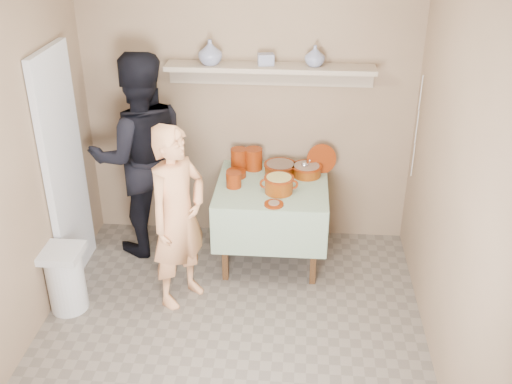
# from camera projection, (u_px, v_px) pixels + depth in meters

# --- Properties ---
(ground) EXTENTS (3.50, 3.50, 0.00)m
(ground) POSITION_uv_depth(u_px,v_px,m) (228.00, 350.00, 4.47)
(ground) COLOR #6C6055
(ground) RESTS_ON ground
(tile_panel) EXTENTS (0.06, 0.70, 2.00)m
(tile_panel) POSITION_uv_depth(u_px,v_px,m) (65.00, 168.00, 4.96)
(tile_panel) COLOR silver
(tile_panel) RESTS_ON ground
(plate_stack_a) EXTENTS (0.15, 0.15, 0.20)m
(plate_stack_a) POSITION_uv_depth(u_px,v_px,m) (239.00, 159.00, 5.46)
(plate_stack_a) COLOR #661901
(plate_stack_a) RESTS_ON serving_table
(plate_stack_b) EXTENTS (0.16, 0.16, 0.20)m
(plate_stack_b) POSITION_uv_depth(u_px,v_px,m) (253.00, 159.00, 5.47)
(plate_stack_b) COLOR #661901
(plate_stack_b) RESTS_ON serving_table
(bowl_stack) EXTENTS (0.13, 0.13, 0.13)m
(bowl_stack) POSITION_uv_depth(u_px,v_px,m) (234.00, 180.00, 5.16)
(bowl_stack) COLOR #661901
(bowl_stack) RESTS_ON serving_table
(empty_bowl) EXTENTS (0.18, 0.18, 0.05)m
(empty_bowl) POSITION_uv_depth(u_px,v_px,m) (236.00, 174.00, 5.36)
(empty_bowl) COLOR #661901
(empty_bowl) RESTS_ON serving_table
(propped_lid) EXTENTS (0.29, 0.17, 0.27)m
(propped_lid) POSITION_uv_depth(u_px,v_px,m) (321.00, 159.00, 5.42)
(propped_lid) COLOR #661901
(propped_lid) RESTS_ON serving_table
(vase_right) EXTENTS (0.20, 0.20, 0.18)m
(vase_right) POSITION_uv_depth(u_px,v_px,m) (315.00, 56.00, 5.04)
(vase_right) COLOR navy
(vase_right) RESTS_ON wall_shelf
(vase_left) EXTENTS (0.28, 0.28, 0.21)m
(vase_left) POSITION_uv_depth(u_px,v_px,m) (210.00, 52.00, 5.08)
(vase_left) COLOR navy
(vase_left) RESTS_ON wall_shelf
(ceramic_box) EXTENTS (0.15, 0.12, 0.10)m
(ceramic_box) POSITION_uv_depth(u_px,v_px,m) (266.00, 59.00, 5.09)
(ceramic_box) COLOR navy
(ceramic_box) RESTS_ON wall_shelf
(person_cook) EXTENTS (0.62, 0.67, 1.54)m
(person_cook) POSITION_uv_depth(u_px,v_px,m) (178.00, 217.00, 4.70)
(person_cook) COLOR #E39762
(person_cook) RESTS_ON ground
(person_helper) EXTENTS (1.11, 1.00, 1.88)m
(person_helper) POSITION_uv_depth(u_px,v_px,m) (141.00, 156.00, 5.32)
(person_helper) COLOR black
(person_helper) RESTS_ON ground
(room_shell) EXTENTS (3.04, 3.54, 2.62)m
(room_shell) POSITION_uv_depth(u_px,v_px,m) (222.00, 152.00, 3.73)
(room_shell) COLOR #907458
(room_shell) RESTS_ON ground
(serving_table) EXTENTS (0.97, 0.97, 0.76)m
(serving_table) POSITION_uv_depth(u_px,v_px,m) (272.00, 196.00, 5.29)
(serving_table) COLOR #4C2D16
(serving_table) RESTS_ON ground
(cazuela_meat_a) EXTENTS (0.30, 0.30, 0.10)m
(cazuela_meat_a) POSITION_uv_depth(u_px,v_px,m) (280.00, 168.00, 5.40)
(cazuela_meat_a) COLOR #612203
(cazuela_meat_a) RESTS_ON serving_table
(cazuela_meat_b) EXTENTS (0.28, 0.28, 0.10)m
(cazuela_meat_b) POSITION_uv_depth(u_px,v_px,m) (307.00, 169.00, 5.36)
(cazuela_meat_b) COLOR #612203
(cazuela_meat_b) RESTS_ON serving_table
(ladle) EXTENTS (0.08, 0.26, 0.19)m
(ladle) POSITION_uv_depth(u_px,v_px,m) (305.00, 165.00, 5.33)
(ladle) COLOR silver
(ladle) RESTS_ON cazuela_meat_b
(cazuela_rice) EXTENTS (0.33, 0.25, 0.14)m
(cazuela_rice) POSITION_uv_depth(u_px,v_px,m) (279.00, 183.00, 5.06)
(cazuela_rice) COLOR #612203
(cazuela_rice) RESTS_ON serving_table
(front_plate) EXTENTS (0.16, 0.16, 0.03)m
(front_plate) POSITION_uv_depth(u_px,v_px,m) (274.00, 204.00, 4.89)
(front_plate) COLOR #661901
(front_plate) RESTS_ON serving_table
(wall_shelf) EXTENTS (1.80, 0.25, 0.21)m
(wall_shelf) POSITION_uv_depth(u_px,v_px,m) (270.00, 70.00, 5.15)
(wall_shelf) COLOR tan
(wall_shelf) RESTS_ON room_shell
(trash_bin) EXTENTS (0.32, 0.32, 0.56)m
(trash_bin) POSITION_uv_depth(u_px,v_px,m) (66.00, 279.00, 4.79)
(trash_bin) COLOR silver
(trash_bin) RESTS_ON ground
(electrical_cord) EXTENTS (0.01, 0.05, 0.90)m
(electrical_cord) POSITION_uv_depth(u_px,v_px,m) (417.00, 127.00, 5.10)
(electrical_cord) COLOR silver
(electrical_cord) RESTS_ON wall_shelf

